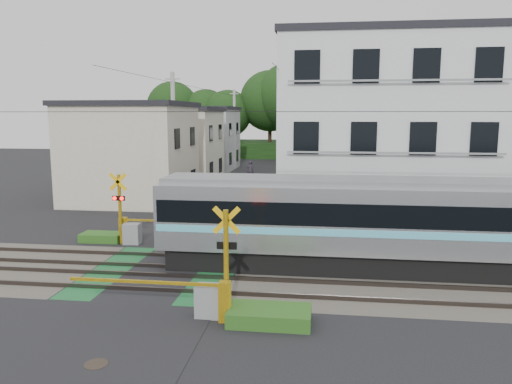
# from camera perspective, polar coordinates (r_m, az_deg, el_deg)

# --- Properties ---
(ground) EXTENTS (120.00, 120.00, 0.00)m
(ground) POSITION_cam_1_polar(r_m,az_deg,el_deg) (18.09, -10.65, -9.00)
(ground) COLOR black
(track_bed) EXTENTS (120.00, 120.00, 0.14)m
(track_bed) POSITION_cam_1_polar(r_m,az_deg,el_deg) (18.08, -10.66, -8.89)
(track_bed) COLOR #47423A
(track_bed) RESTS_ON ground
(crossing_signal_near) EXTENTS (4.74, 0.65, 3.09)m
(crossing_signal_near) POSITION_cam_1_polar(r_m,az_deg,el_deg) (13.86, -5.15, -11.38)
(crossing_signal_near) COLOR yellow
(crossing_signal_near) RESTS_ON ground
(crossing_signal_far) EXTENTS (4.74, 0.65, 3.09)m
(crossing_signal_far) POSITION_cam_1_polar(r_m,az_deg,el_deg) (22.09, -14.15, -3.95)
(crossing_signal_far) COLOR yellow
(crossing_signal_far) RESTS_ON ground
(apartment_block) EXTENTS (10.20, 8.36, 9.30)m
(apartment_block) POSITION_cam_1_polar(r_m,az_deg,el_deg) (26.02, 14.27, 6.71)
(apartment_block) COLOR silver
(apartment_block) RESTS_ON ground
(houses_row) EXTENTS (22.07, 31.35, 6.80)m
(houses_row) POSITION_cam_1_polar(r_m,az_deg,el_deg) (42.64, 0.48, 5.80)
(houses_row) COLOR beige
(houses_row) RESTS_ON ground
(tree_hill) EXTENTS (40.00, 13.03, 11.95)m
(tree_hill) POSITION_cam_1_polar(r_m,az_deg,el_deg) (64.99, 3.58, 8.96)
(tree_hill) COLOR #183612
(tree_hill) RESTS_ON ground
(catenary) EXTENTS (60.00, 5.04, 7.00)m
(catenary) POSITION_cam_1_polar(r_m,az_deg,el_deg) (16.48, 9.26, 2.45)
(catenary) COLOR #2D2D33
(catenary) RESTS_ON ground
(utility_poles) EXTENTS (7.90, 42.00, 8.00)m
(utility_poles) POSITION_cam_1_polar(r_m,az_deg,el_deg) (39.91, -1.91, 6.79)
(utility_poles) COLOR #A5A5A0
(utility_poles) RESTS_ON ground
(pedestrian) EXTENTS (0.68, 0.56, 1.61)m
(pedestrian) POSITION_cam_1_polar(r_m,az_deg,el_deg) (42.71, -0.67, 2.52)
(pedestrian) COLOR #332C37
(pedestrian) RESTS_ON ground
(manhole_cover) EXTENTS (0.53, 0.53, 0.02)m
(manhole_cover) POSITION_cam_1_polar(r_m,az_deg,el_deg) (12.23, -17.82, -18.23)
(manhole_cover) COLOR #2D261E
(manhole_cover) RESTS_ON ground
(weed_patches) EXTENTS (10.25, 8.80, 0.40)m
(weed_patches) POSITION_cam_1_polar(r_m,az_deg,el_deg) (17.50, -5.22, -8.87)
(weed_patches) COLOR #2D5E1E
(weed_patches) RESTS_ON ground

